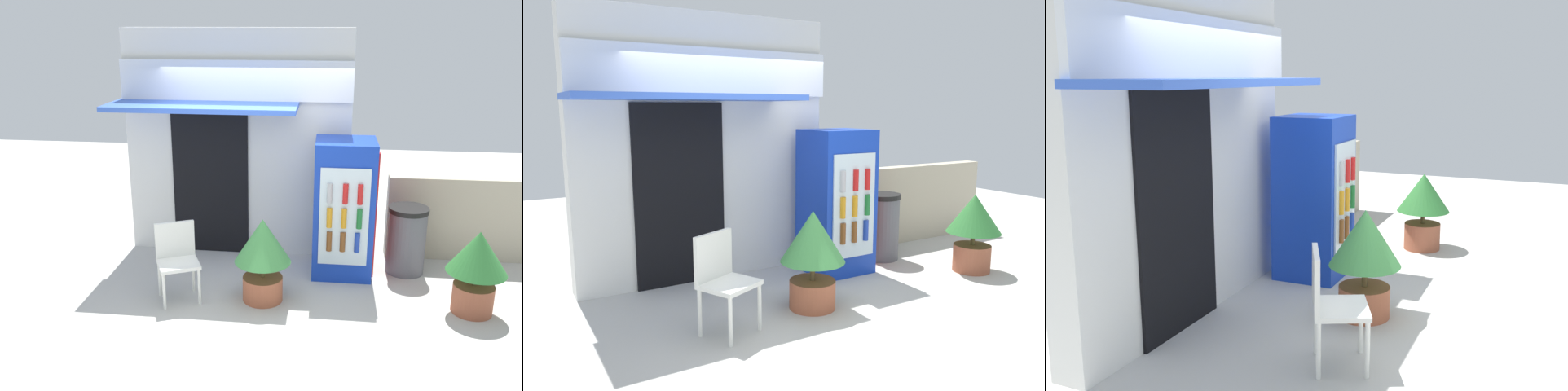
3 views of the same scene
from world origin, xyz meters
TOP-DOWN VIEW (x-y plane):
  - ground at (0.00, 0.00)m, footprint 16.00×16.00m
  - storefront_building at (-0.33, 1.41)m, footprint 3.00×1.09m
  - drink_cooler at (1.10, 0.80)m, footprint 0.74×0.73m
  - plastic_chair at (-0.78, -0.09)m, footprint 0.57×0.55m
  - potted_plant_near_shop at (0.20, -0.05)m, footprint 0.64×0.64m
  - potted_plant_curbside at (2.50, -0.05)m, footprint 0.64×0.64m
  - trash_bin at (1.90, 0.91)m, footprint 0.49×0.49m
  - stone_boundary_wall at (2.97, 1.45)m, footprint 2.56×0.21m

SIDE VIEW (x-z plane):
  - ground at x=0.00m, z-range 0.00..0.00m
  - trash_bin at x=1.90m, z-range 0.00..0.86m
  - plastic_chair at x=-0.78m, z-range 0.08..0.95m
  - stone_boundary_wall at x=2.97m, z-range 0.00..1.11m
  - potted_plant_curbside at x=2.50m, z-range 0.10..1.04m
  - potted_plant_near_shop at x=0.20m, z-range 0.11..1.08m
  - drink_cooler at x=1.10m, z-range 0.00..1.70m
  - storefront_building at x=-0.33m, z-range 0.05..3.02m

